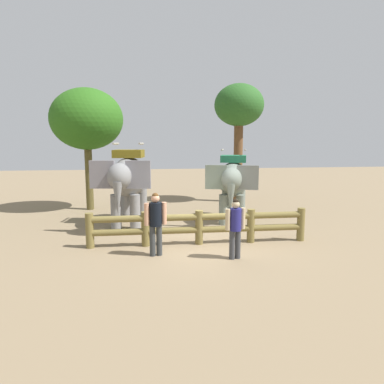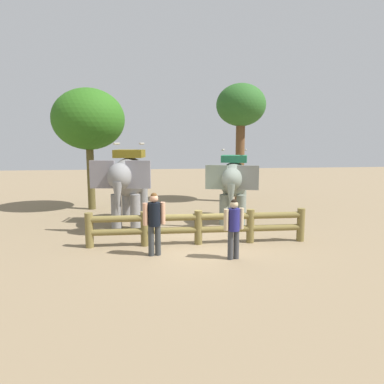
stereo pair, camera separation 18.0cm
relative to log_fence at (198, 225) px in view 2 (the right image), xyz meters
The scene contains 8 objects.
ground_plane 0.60m from the log_fence, 90.00° to the right, with size 60.00×60.00×0.00m, color #847052.
log_fence is the anchor object (origin of this frame).
elephant_near_left 3.81m from the log_fence, 127.56° to the left, with size 2.11×3.66×3.09m.
elephant_center 3.55m from the log_fence, 58.13° to the left, with size 2.26×3.39×2.84m.
tourist_woman_in_black 1.70m from the log_fence, 63.94° to the right, with size 0.57×0.38×1.63m.
tourist_man_in_blue 1.70m from the log_fence, 145.65° to the right, with size 0.62×0.39×1.76m.
tree_far_left 8.26m from the log_fence, 123.35° to the left, with size 3.23×3.23×5.50m.
tree_back_center 9.08m from the log_fence, 66.37° to the left, with size 2.50×2.50×6.02m.
Camera 2 is at (-1.52, -10.45, 3.14)m, focal length 33.16 mm.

